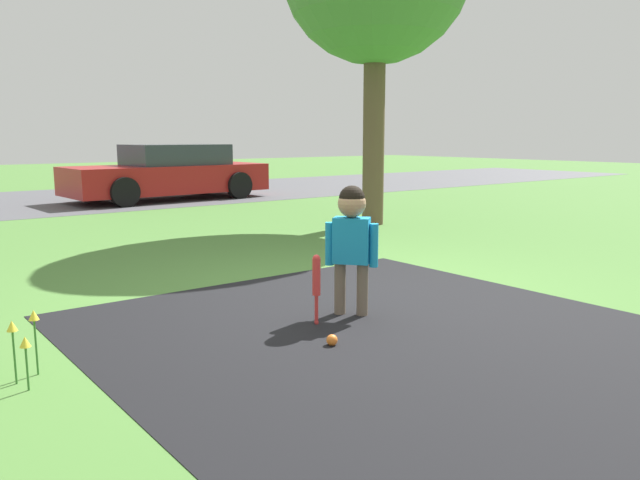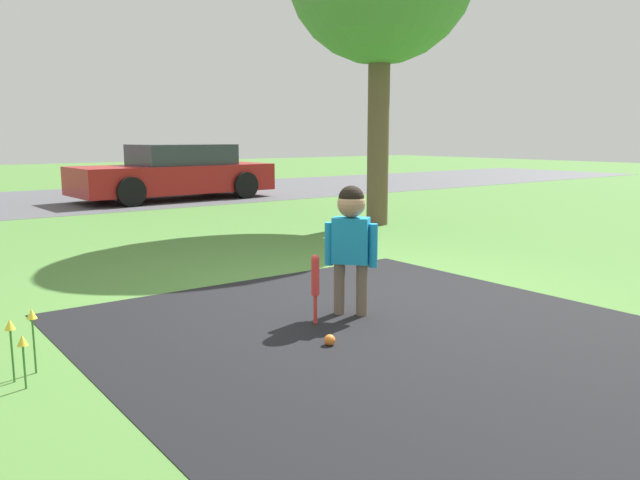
# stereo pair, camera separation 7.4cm
# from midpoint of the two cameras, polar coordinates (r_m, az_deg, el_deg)

# --- Properties ---
(ground_plane) EXTENTS (60.00, 60.00, 0.00)m
(ground_plane) POSITION_cam_midpoint_polar(r_m,az_deg,el_deg) (5.55, 1.43, -5.10)
(ground_plane) COLOR #477533
(driveway_strip) EXTENTS (3.86, 7.00, 0.01)m
(driveway_strip) POSITION_cam_midpoint_polar(r_m,az_deg,el_deg) (3.66, 21.72, -13.58)
(driveway_strip) COLOR black
(driveway_strip) RESTS_ON ground
(street_strip) EXTENTS (40.00, 6.00, 0.01)m
(street_strip) POSITION_cam_midpoint_polar(r_m,az_deg,el_deg) (14.86, -24.42, 3.25)
(street_strip) COLOR #4C4C51
(street_strip) RESTS_ON ground
(child) EXTENTS (0.30, 0.34, 1.02)m
(child) POSITION_cam_midpoint_polar(r_m,az_deg,el_deg) (4.83, 2.47, 0.75)
(child) COLOR #6B5B4C
(child) RESTS_ON ground
(baseball_bat) EXTENTS (0.06, 0.06, 0.53)m
(baseball_bat) POSITION_cam_midpoint_polar(r_m,az_deg,el_deg) (4.63, -0.79, -3.63)
(baseball_bat) COLOR red
(baseball_bat) RESTS_ON ground
(sports_ball) EXTENTS (0.08, 0.08, 0.08)m
(sports_ball) POSITION_cam_midpoint_polar(r_m,az_deg,el_deg) (4.25, 0.60, -9.13)
(sports_ball) COLOR orange
(sports_ball) RESTS_ON ground
(parked_car) EXTENTS (4.42, 1.98, 1.22)m
(parked_car) POSITION_cam_midpoint_polar(r_m,az_deg,el_deg) (14.33, -13.76, 5.93)
(parked_car) COLOR maroon
(parked_car) RESTS_ON ground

